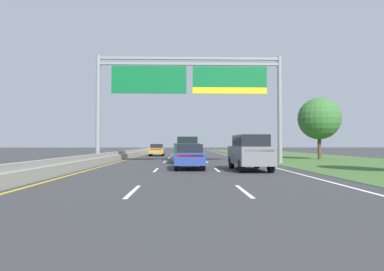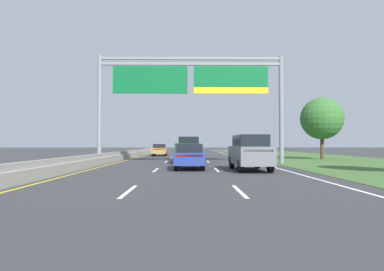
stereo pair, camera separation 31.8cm
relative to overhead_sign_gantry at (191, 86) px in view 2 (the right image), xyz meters
name	(u,v)px [view 2 (the right image)]	position (x,y,z in m)	size (l,w,h in m)	color
ground_plane	(187,159)	(-0.30, 9.04, -6.28)	(220.00, 220.00, 0.00)	#333335
lane_striping	(187,159)	(-0.30, 8.58, -6.27)	(11.96, 106.00, 0.01)	white
grass_verge_right	(316,158)	(13.65, 9.04, -6.27)	(14.00, 110.00, 0.02)	#3D602D
median_barrier_concrete	(126,155)	(-6.90, 9.04, -5.92)	(0.60, 110.00, 0.85)	#99968E
overhead_sign_gantry	(191,86)	(0.00, 0.00, 0.00)	(15.06, 0.42, 8.74)	gray
pickup_truck_darkgreen	(189,150)	(-0.15, 1.54, -5.20)	(2.15, 5.45, 2.20)	#193D23
car_silver_centre_lane_suv	(189,148)	(-0.08, 13.22, -5.18)	(2.04, 4.75, 2.11)	#B2B5BA
car_grey_right_lane_suv	(250,152)	(3.48, -6.87, -5.18)	(2.01, 4.74, 2.11)	slate
car_gold_left_lane_sedan	(160,150)	(-3.99, 17.06, -5.46)	(1.88, 4.42, 1.57)	#A38438
car_blue_centre_lane_sedan	(190,156)	(-0.09, -5.65, -5.46)	(1.86, 4.42, 1.57)	navy
roadside_tree_mid	(322,119)	(13.34, 6.69, -2.12)	(4.25, 4.25, 6.29)	#4C3823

